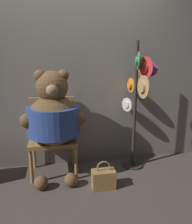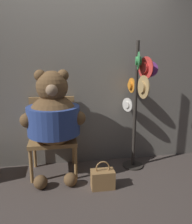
{
  "view_description": "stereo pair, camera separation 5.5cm",
  "coord_description": "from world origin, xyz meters",
  "px_view_note": "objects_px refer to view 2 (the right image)",
  "views": [
    {
      "loc": [
        -0.21,
        -2.35,
        1.45
      ],
      "look_at": [
        0.28,
        0.27,
        0.81
      ],
      "focal_mm": 35.0,
      "sensor_mm": 36.0,
      "label": 1
    },
    {
      "loc": [
        -0.16,
        -2.36,
        1.45
      ],
      "look_at": [
        0.28,
        0.27,
        0.81
      ],
      "focal_mm": 35.0,
      "sensor_mm": 36.0,
      "label": 2
    }
  ],
  "objects_px": {
    "chair": "(53,132)",
    "handbag_on_ground": "(103,179)",
    "teddy_bear": "(53,117)",
    "hat_display_rack": "(138,97)"
  },
  "relations": [
    {
      "from": "handbag_on_ground",
      "to": "chair",
      "type": "bearing_deg",
      "value": 136.22
    },
    {
      "from": "hat_display_rack",
      "to": "chair",
      "type": "bearing_deg",
      "value": 172.66
    },
    {
      "from": "chair",
      "to": "handbag_on_ground",
      "type": "relative_size",
      "value": 2.92
    },
    {
      "from": "teddy_bear",
      "to": "handbag_on_ground",
      "type": "distance_m",
      "value": 0.93
    },
    {
      "from": "hat_display_rack",
      "to": "handbag_on_ground",
      "type": "height_order",
      "value": "hat_display_rack"
    },
    {
      "from": "teddy_bear",
      "to": "hat_display_rack",
      "type": "xyz_separation_m",
      "value": [
        1.07,
        0.02,
        0.2
      ]
    },
    {
      "from": "chair",
      "to": "teddy_bear",
      "type": "bearing_deg",
      "value": -82.35
    },
    {
      "from": "chair",
      "to": "handbag_on_ground",
      "type": "height_order",
      "value": "chair"
    },
    {
      "from": "chair",
      "to": "teddy_bear",
      "type": "xyz_separation_m",
      "value": [
        0.02,
        -0.16,
        0.25
      ]
    },
    {
      "from": "teddy_bear",
      "to": "handbag_on_ground",
      "type": "relative_size",
      "value": 4.01
    }
  ]
}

